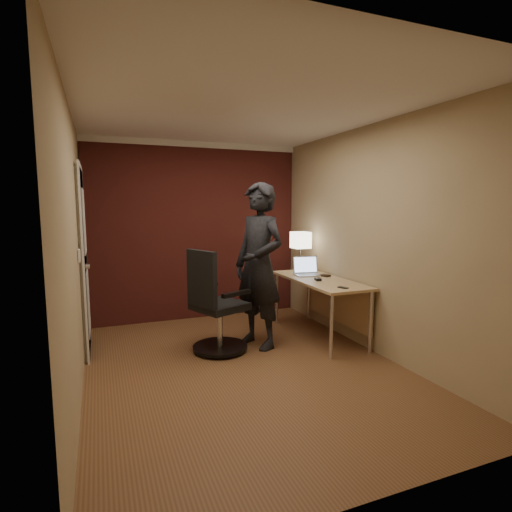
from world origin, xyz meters
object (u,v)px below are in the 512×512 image
(mouse, at_px, (318,279))
(desk_lamp, at_px, (301,241))
(wallet, at_px, (325,276))
(phone, at_px, (343,288))
(laptop, at_px, (307,270))
(desk, at_px, (324,289))
(person, at_px, (259,266))
(office_chair, at_px, (215,309))

(mouse, bearing_deg, desk_lamp, 90.73)
(mouse, relative_size, wallet, 0.91)
(mouse, bearing_deg, phone, -74.75)
(laptop, distance_m, mouse, 0.42)
(mouse, bearing_deg, wallet, 53.93)
(desk, distance_m, person, 0.94)
(desk_lamp, height_order, person, person)
(office_chair, relative_size, person, 0.60)
(desk_lamp, bearing_deg, wallet, -79.36)
(desk, height_order, phone, phone)
(phone, bearing_deg, desk_lamp, 68.38)
(mouse, xyz_separation_m, office_chair, (-1.27, 0.04, -0.25))
(mouse, relative_size, office_chair, 0.09)
(office_chair, bearing_deg, person, 2.95)
(laptop, bearing_deg, wallet, -52.22)
(phone, relative_size, wallet, 1.05)
(wallet, distance_m, person, 0.99)
(laptop, relative_size, office_chair, 0.32)
(mouse, bearing_deg, office_chair, -170.28)
(desk, relative_size, phone, 13.04)
(laptop, relative_size, wallet, 3.31)
(person, bearing_deg, desk, 68.73)
(wallet, height_order, person, person)
(wallet, bearing_deg, phone, -106.16)
(desk_lamp, relative_size, phone, 4.65)
(phone, bearing_deg, laptop, 70.68)
(desk_lamp, height_order, laptop, desk_lamp)
(desk, bearing_deg, wallet, 53.62)
(desk, height_order, wallet, wallet)
(laptop, distance_m, office_chair, 1.42)
(laptop, distance_m, phone, 0.90)
(phone, distance_m, wallet, 0.72)
(desk, distance_m, wallet, 0.20)
(office_chair, bearing_deg, desk, 1.95)
(phone, bearing_deg, office_chair, 141.39)
(desk_lamp, distance_m, office_chair, 1.68)
(mouse, distance_m, office_chair, 1.29)
(laptop, height_order, wallet, laptop)
(desk, height_order, person, person)
(desk, distance_m, laptop, 0.38)
(wallet, xyz_separation_m, office_chair, (-1.50, -0.16, -0.24))
(mouse, xyz_separation_m, wallet, (0.23, 0.21, -0.01))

